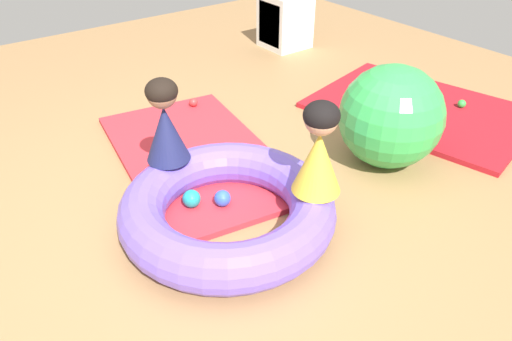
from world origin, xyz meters
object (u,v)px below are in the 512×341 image
object	(u,v)px
child_in_navy	(165,122)
play_ball_teal	(192,199)
play_ball_blue	(223,198)
storage_cube	(283,21)
inflatable_cushion	(228,208)
child_in_yellow	(319,149)
play_ball_green	(462,104)
exercise_ball_large	(391,117)
play_ball_yellow	(216,173)
play_ball_red	(193,102)

from	to	relation	value
child_in_navy	play_ball_teal	bearing A→B (deg)	-57.51
play_ball_blue	storage_cube	distance (m)	2.95
inflatable_cushion	play_ball_teal	bearing A→B (deg)	-159.14
child_in_yellow	play_ball_green	xyz separation A→B (m)	(-0.36, 1.96, -0.44)
inflatable_cushion	play_ball_teal	world-z (taller)	inflatable_cushion
play_ball_teal	play_ball_green	world-z (taller)	play_ball_teal
play_ball_teal	exercise_ball_large	size ratio (longest dim) A/B	0.16
play_ball_teal	play_ball_yellow	xyz separation A→B (m)	(-0.15, 0.27, -0.01)
play_ball_yellow	storage_cube	distance (m)	2.69
play_ball_red	exercise_ball_large	xyz separation A→B (m)	(1.47, 0.66, 0.27)
child_in_navy	play_ball_blue	bearing A→B (deg)	-33.62
exercise_ball_large	storage_cube	world-z (taller)	exercise_ball_large
play_ball_red	play_ball_yellow	bearing A→B (deg)	-23.11
child_in_yellow	child_in_navy	xyz separation A→B (m)	(-0.77, -0.49, -0.01)
inflatable_cushion	exercise_ball_large	xyz separation A→B (m)	(0.06, 1.26, 0.22)
child_in_navy	play_ball_teal	xyz separation A→B (m)	(0.23, 0.00, -0.42)
inflatable_cushion	exercise_ball_large	distance (m)	1.28
inflatable_cushion	play_ball_red	world-z (taller)	inflatable_cushion
play_ball_teal	exercise_ball_large	xyz separation A→B (m)	(0.31, 1.36, 0.25)
play_ball_green	play_ball_teal	bearing A→B (deg)	-94.11
storage_cube	play_ball_red	bearing A→B (deg)	-64.06
inflatable_cushion	play_ball_teal	xyz separation A→B (m)	(-0.24, -0.09, -0.04)
exercise_ball_large	storage_cube	distance (m)	2.42
exercise_ball_large	play_ball_yellow	bearing A→B (deg)	-112.94
inflatable_cushion	play_ball_yellow	xyz separation A→B (m)	(-0.40, 0.18, -0.05)
play_ball_teal	play_ball_yellow	bearing A→B (deg)	119.53
inflatable_cushion	child_in_yellow	distance (m)	0.62
inflatable_cushion	storage_cube	xyz separation A→B (m)	(-2.18, 2.19, 0.15)
child_in_yellow	play_ball_red	distance (m)	1.76
play_ball_red	child_in_yellow	bearing A→B (deg)	-7.22
inflatable_cushion	child_in_yellow	bearing A→B (deg)	53.71
exercise_ball_large	play_ball_teal	bearing A→B (deg)	-102.74
child_in_yellow	play_ball_green	size ratio (longest dim) A/B	7.96
child_in_yellow	play_ball_teal	bearing A→B (deg)	-15.42
play_ball_teal	play_ball_yellow	size ratio (longest dim) A/B	1.21
play_ball_green	play_ball_blue	size ratio (longest dim) A/B	0.66
play_ball_green	play_ball_yellow	size ratio (longest dim) A/B	0.74
child_in_navy	storage_cube	distance (m)	2.86
inflatable_cushion	child_in_yellow	world-z (taller)	child_in_yellow
inflatable_cushion	child_in_navy	xyz separation A→B (m)	(-0.48, -0.10, 0.38)
play_ball_green	play_ball_blue	distance (m)	2.30
play_ball_green	play_ball_yellow	xyz separation A→B (m)	(-0.33, -2.18, 0.01)
play_ball_yellow	play_ball_red	size ratio (longest dim) A/B	1.27
play_ball_green	play_ball_red	bearing A→B (deg)	-127.40
play_ball_yellow	play_ball_red	xyz separation A→B (m)	(-1.01, 0.43, -0.01)
inflatable_cushion	exercise_ball_large	size ratio (longest dim) A/B	1.77
play_ball_green	play_ball_red	size ratio (longest dim) A/B	0.94
child_in_yellow	play_ball_red	bearing A→B (deg)	-65.02
play_ball_teal	play_ball_red	size ratio (longest dim) A/B	1.53
play_ball_green	inflatable_cushion	bearing A→B (deg)	-88.34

